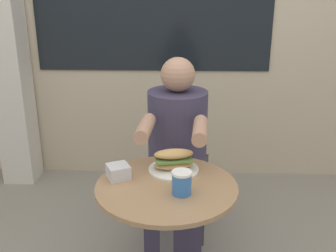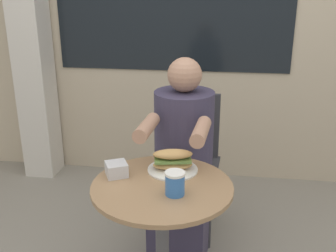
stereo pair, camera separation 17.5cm
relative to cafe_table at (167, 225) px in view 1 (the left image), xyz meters
name	(u,v)px [view 1 (the left image)]	position (x,y,z in m)	size (l,w,h in m)	color
lattice_pillar	(4,29)	(-1.23, 1.41, 0.69)	(0.24, 0.24, 2.40)	beige
cafe_table	(167,225)	(0.00, 0.00, 0.00)	(0.60, 0.60, 0.70)	#997551
diner_chair	(179,149)	(0.05, 0.82, 0.01)	(0.41, 0.41, 0.87)	#333338
seated_diner	(177,176)	(0.04, 0.48, 0.00)	(0.35, 0.58, 1.16)	#38334C
sandwich_on_plate	(174,162)	(0.03, 0.14, 0.24)	(0.23, 0.23, 0.10)	white
drink_cup	(182,183)	(0.06, -0.07, 0.25)	(0.08, 0.08, 0.10)	#336BB7
napkin_box	(118,172)	(-0.21, 0.06, 0.23)	(0.12, 0.12, 0.06)	silver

